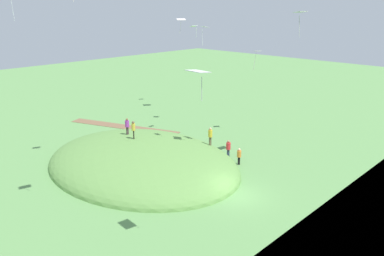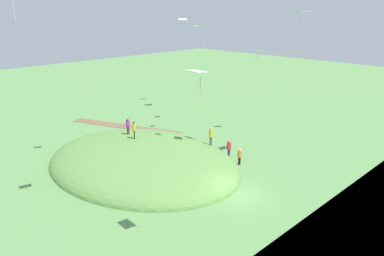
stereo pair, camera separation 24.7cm
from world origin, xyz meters
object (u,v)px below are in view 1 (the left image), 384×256
Objects in this scene: kite_2 at (194,27)px; kite_6 at (257,53)px; kite_11 at (300,13)px; kite_8 at (181,20)px; kite_12 at (204,28)px; person_on_hilltop at (210,134)px; kite_7 at (198,72)px; person_watching_kites at (133,128)px; person_near_shore at (127,124)px; person_walking_path at (239,154)px; person_with_child at (228,147)px.

kite_6 is at bearing -129.34° from kite_2.
kite_11 reaches higher than kite_6.
kite_2 is 0.63× the size of kite_8.
kite_8 is at bearing -38.48° from kite_12.
kite_7 is (-10.36, 12.81, 8.84)m from person_on_hilltop.
kite_2 is (0.70, -9.16, 9.08)m from person_watching_kites.
person_near_shore is 19.61m from kite_8.
kite_6 is 24.64m from kite_7.
kite_11 is at bearing 163.17° from kite_8.
kite_12 reaches higher than person_on_hilltop.
kite_8 is (8.80, -6.67, 0.35)m from kite_2.
kite_11 reaches higher than kite_8.
kite_8 is at bearing -42.81° from kite_7.
kite_12 is (-6.59, 5.56, 0.30)m from kite_2.
kite_8 is at bearing 66.49° from person_on_hilltop.
person_on_hilltop reaches higher than person_walking_path.
person_watching_kites is 1.09× the size of kite_7.
person_with_child is (-8.14, -6.22, -1.96)m from person_near_shore.
person_watching_kites is 11.65m from kite_12.
kite_11 is at bearing -77.58° from kite_7.
kite_11 is at bearing 146.64° from kite_6.
kite_2 is at bearing 1.30° from kite_11.
person_on_hilltop is at bearing 29.10° from kite_11.
kite_7 is at bearing 134.45° from kite_2.
kite_8 is 0.90× the size of kite_11.
person_on_hilltop is (-6.69, -5.12, -0.71)m from person_near_shore.
kite_7 is at bearing 131.19° from kite_12.
person_watching_kites is 1.44× the size of kite_2.
person_on_hilltop is at bearing -64.78° from kite_12.
kite_8 is at bearing 103.84° from person_with_child.
kite_2 is at bearing 142.85° from kite_8.
kite_6 is at bearing 61.82° from person_with_child.
person_walking_path is 0.89× the size of person_on_hilltop.
kite_2 is 8.63m from kite_12.
kite_7 is (-15.96, 16.27, -1.14)m from kite_2.
person_watching_kites is 16.32m from kite_6.
person_on_hilltop is (1.45, 1.10, 1.25)m from person_with_child.
person_walking_path is 0.99× the size of kite_12.
kite_12 is (-5.89, -3.60, 9.38)m from person_watching_kites.
kite_11 is at bearing 13.48° from person_walking_path.
kite_8 reaches higher than person_with_child.
person_near_shore is 0.78× the size of kite_11.
person_watching_kites reaches higher than person_with_child.
kite_2 is 7.60m from kite_6.
kite_11 is at bearing -47.04° from person_near_shore.
person_near_shore is 1.04× the size of kite_7.
person_on_hilltop is at bearing -51.03° from kite_7.
kite_7 is 17.16m from kite_11.
kite_12 reaches higher than person_with_child.
person_with_child is (-6.35, -6.79, -2.15)m from person_watching_kites.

